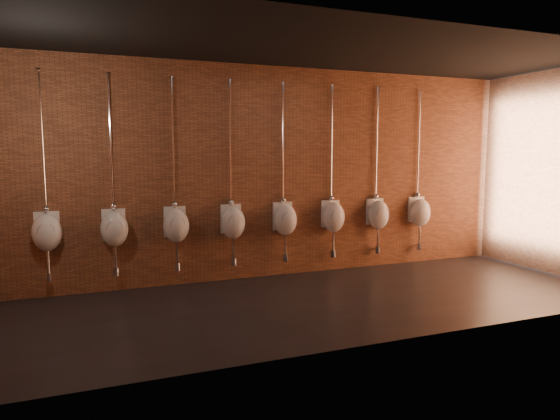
{
  "coord_description": "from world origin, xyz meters",
  "views": [
    {
      "loc": [
        -2.59,
        -5.65,
        1.93
      ],
      "look_at": [
        -0.03,
        0.9,
        1.1
      ],
      "focal_mm": 32.0,
      "sensor_mm": 36.0,
      "label": 1
    }
  ],
  "objects_px": {
    "urinal_0": "(47,231)",
    "urinal_3": "(233,221)",
    "urinal_1": "(114,228)",
    "urinal_4": "(285,219)",
    "urinal_2": "(176,224)",
    "urinal_6": "(378,214)",
    "urinal_7": "(420,212)",
    "urinal_5": "(333,216)"
  },
  "relations": [
    {
      "from": "urinal_0",
      "to": "urinal_3",
      "type": "relative_size",
      "value": 1.0
    },
    {
      "from": "urinal_1",
      "to": "urinal_4",
      "type": "xyz_separation_m",
      "value": [
        2.49,
        0.0,
        0.0
      ]
    },
    {
      "from": "urinal_1",
      "to": "urinal_2",
      "type": "relative_size",
      "value": 1.0
    },
    {
      "from": "urinal_2",
      "to": "urinal_3",
      "type": "height_order",
      "value": "same"
    },
    {
      "from": "urinal_6",
      "to": "urinal_7",
      "type": "bearing_deg",
      "value": 0.0
    },
    {
      "from": "urinal_4",
      "to": "urinal_0",
      "type": "bearing_deg",
      "value": 180.0
    },
    {
      "from": "urinal_0",
      "to": "urinal_1",
      "type": "relative_size",
      "value": 1.0
    },
    {
      "from": "urinal_1",
      "to": "urinal_6",
      "type": "relative_size",
      "value": 1.0
    },
    {
      "from": "urinal_3",
      "to": "urinal_4",
      "type": "distance_m",
      "value": 0.83
    },
    {
      "from": "urinal_3",
      "to": "urinal_6",
      "type": "distance_m",
      "value": 2.49
    },
    {
      "from": "urinal_0",
      "to": "urinal_5",
      "type": "distance_m",
      "value": 4.15
    },
    {
      "from": "urinal_2",
      "to": "urinal_6",
      "type": "distance_m",
      "value": 3.32
    },
    {
      "from": "urinal_4",
      "to": "urinal_3",
      "type": "bearing_deg",
      "value": 180.0
    },
    {
      "from": "urinal_2",
      "to": "urinal_7",
      "type": "relative_size",
      "value": 1.0
    },
    {
      "from": "urinal_3",
      "to": "urinal_4",
      "type": "xyz_separation_m",
      "value": [
        0.83,
        0.0,
        0.0
      ]
    },
    {
      "from": "urinal_5",
      "to": "urinal_7",
      "type": "relative_size",
      "value": 1.0
    },
    {
      "from": "urinal_6",
      "to": "urinal_7",
      "type": "xyz_separation_m",
      "value": [
        0.83,
        0.0,
        0.0
      ]
    },
    {
      "from": "urinal_4",
      "to": "urinal_5",
      "type": "height_order",
      "value": "same"
    },
    {
      "from": "urinal_4",
      "to": "urinal_7",
      "type": "distance_m",
      "value": 2.49
    },
    {
      "from": "urinal_1",
      "to": "urinal_4",
      "type": "distance_m",
      "value": 2.49
    },
    {
      "from": "urinal_2",
      "to": "urinal_3",
      "type": "bearing_deg",
      "value": 0.0
    },
    {
      "from": "urinal_5",
      "to": "urinal_6",
      "type": "distance_m",
      "value": 0.83
    },
    {
      "from": "urinal_1",
      "to": "urinal_5",
      "type": "bearing_deg",
      "value": 0.0
    },
    {
      "from": "urinal_0",
      "to": "urinal_6",
      "type": "distance_m",
      "value": 4.98
    },
    {
      "from": "urinal_1",
      "to": "urinal_3",
      "type": "bearing_deg",
      "value": 0.0
    },
    {
      "from": "urinal_0",
      "to": "urinal_4",
      "type": "distance_m",
      "value": 3.32
    },
    {
      "from": "urinal_2",
      "to": "urinal_7",
      "type": "bearing_deg",
      "value": 0.0
    },
    {
      "from": "urinal_0",
      "to": "urinal_3",
      "type": "distance_m",
      "value": 2.49
    },
    {
      "from": "urinal_3",
      "to": "urinal_7",
      "type": "bearing_deg",
      "value": 0.0
    },
    {
      "from": "urinal_0",
      "to": "urinal_1",
      "type": "distance_m",
      "value": 0.83
    },
    {
      "from": "urinal_2",
      "to": "urinal_7",
      "type": "height_order",
      "value": "same"
    },
    {
      "from": "urinal_0",
      "to": "urinal_2",
      "type": "distance_m",
      "value": 1.66
    },
    {
      "from": "urinal_6",
      "to": "urinal_3",
      "type": "bearing_deg",
      "value": 180.0
    },
    {
      "from": "urinal_0",
      "to": "urinal_4",
      "type": "xyz_separation_m",
      "value": [
        3.32,
        0.0,
        0.0
      ]
    },
    {
      "from": "urinal_3",
      "to": "urinal_5",
      "type": "relative_size",
      "value": 1.0
    },
    {
      "from": "urinal_2",
      "to": "urinal_5",
      "type": "height_order",
      "value": "same"
    },
    {
      "from": "urinal_6",
      "to": "urinal_7",
      "type": "height_order",
      "value": "same"
    },
    {
      "from": "urinal_4",
      "to": "urinal_6",
      "type": "bearing_deg",
      "value": 0.0
    },
    {
      "from": "urinal_2",
      "to": "urinal_4",
      "type": "height_order",
      "value": "same"
    },
    {
      "from": "urinal_1",
      "to": "urinal_2",
      "type": "distance_m",
      "value": 0.83
    },
    {
      "from": "urinal_3",
      "to": "urinal_1",
      "type": "bearing_deg",
      "value": 180.0
    },
    {
      "from": "urinal_0",
      "to": "urinal_6",
      "type": "xyz_separation_m",
      "value": [
        4.98,
        0.0,
        0.0
      ]
    }
  ]
}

